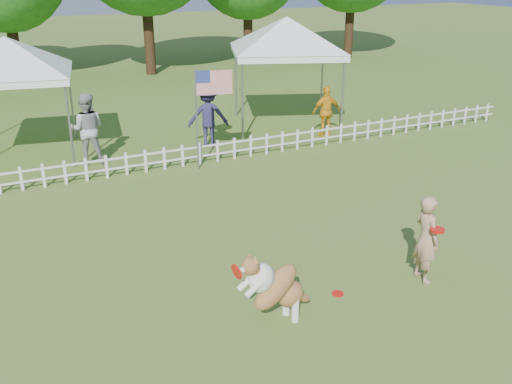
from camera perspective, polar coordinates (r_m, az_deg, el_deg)
ground at (r=9.64m, az=8.19°, el=-9.55°), size 120.00×120.00×0.00m
picket_fence at (r=15.28m, az=-6.48°, el=3.74°), size 22.00×0.08×0.60m
handler at (r=9.88m, az=16.65°, el=-4.49°), size 0.42×0.59×1.52m
dog at (r=8.39m, az=2.11°, el=-9.43°), size 1.26×0.57×1.26m
frisbee_on_turf at (r=9.49m, az=8.17°, el=-10.02°), size 0.21×0.21×0.02m
canopy_tent_left at (r=16.99m, az=-23.05°, el=8.52°), size 3.59×3.59×3.20m
canopy_tent_right at (r=18.84m, az=3.00°, el=11.70°), size 4.27×4.27×3.43m
flag_pole at (r=14.70m, az=-5.95°, el=7.14°), size 1.00×0.32×2.61m
spectator_a at (r=15.85m, az=-16.53°, el=6.08°), size 1.10×0.97×1.90m
spectator_b at (r=16.76m, az=-4.81°, el=7.59°), size 1.33×1.00×1.82m
spectator_c at (r=17.90m, az=7.04°, el=7.99°), size 0.96×0.48×1.57m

